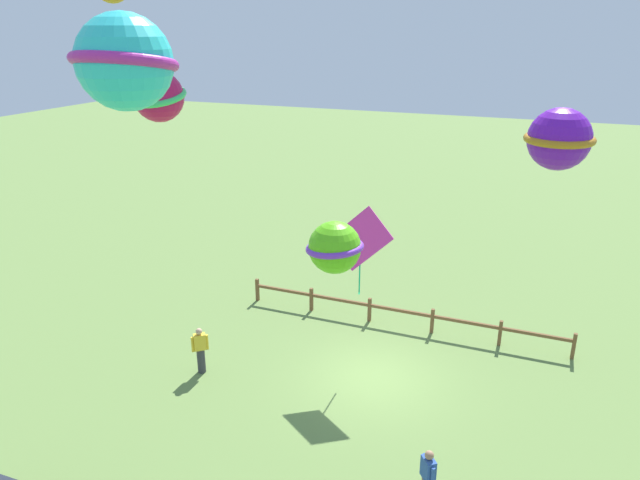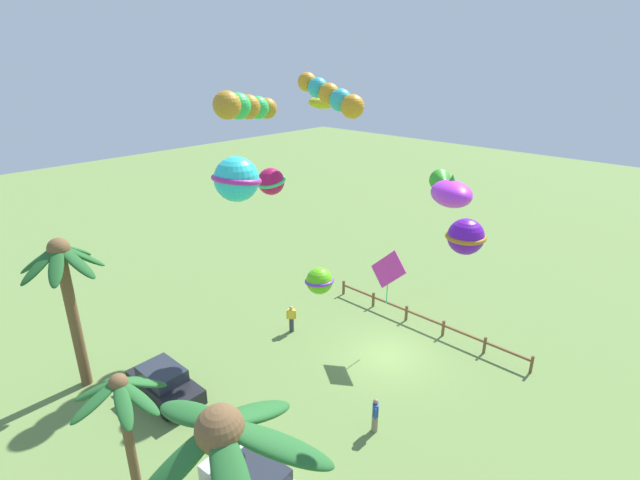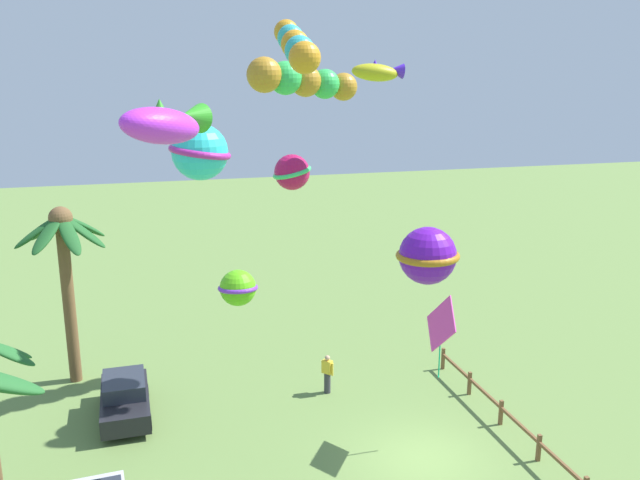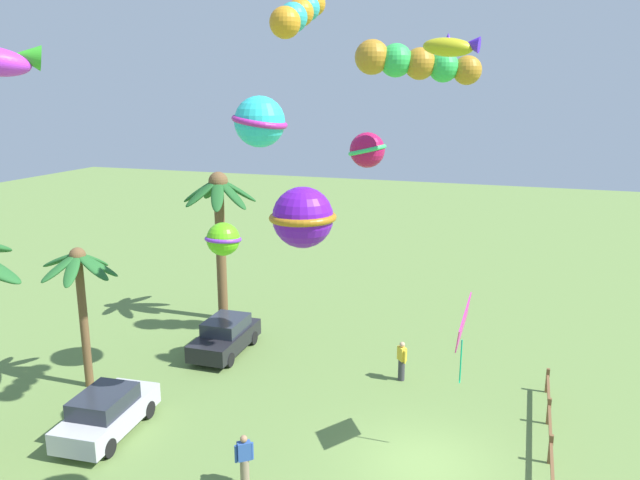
# 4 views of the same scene
# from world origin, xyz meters

# --- Properties ---
(ground_plane) EXTENTS (120.00, 120.00, 0.00)m
(ground_plane) POSITION_xyz_m (0.00, 0.00, 0.00)
(ground_plane) COLOR olive
(palm_tree_0) EXTENTS (3.02, 3.08, 5.47)m
(palm_tree_0) POSITION_xyz_m (0.99, 12.98, 4.25)
(palm_tree_0) COLOR brown
(palm_tree_0) RESTS_ON ground
(palm_tree_2) EXTENTS (3.63, 3.59, 7.33)m
(palm_tree_2) POSITION_xyz_m (9.09, 11.50, 5.44)
(palm_tree_2) COLOR brown
(palm_tree_2) RESTS_ON ground
(rail_fence) EXTENTS (12.10, 0.12, 0.95)m
(rail_fence) POSITION_xyz_m (0.08, -3.62, 0.59)
(rail_fence) COLOR brown
(rail_fence) RESTS_ON ground
(parked_car_1) EXTENTS (3.94, 1.81, 1.51)m
(parked_car_1) POSITION_xyz_m (5.44, 9.46, 0.75)
(parked_car_1) COLOR black
(parked_car_1) RESTS_ON ground
(parked_car_2) EXTENTS (4.02, 2.00, 1.51)m
(parked_car_2) POSITION_xyz_m (-1.64, 10.13, 0.75)
(parked_car_2) COLOR #BCBCC1
(parked_car_2) RESTS_ON ground
(spectator_0) EXTENTS (0.44, 0.42, 1.59)m
(spectator_0) POSITION_xyz_m (5.30, 1.75, 0.81)
(spectator_0) COLOR #38383D
(spectator_0) RESTS_ON ground
(spectator_1) EXTENTS (0.42, 0.45, 1.59)m
(spectator_1) POSITION_xyz_m (-2.68, 4.66, 0.81)
(spectator_1) COLOR gray
(spectator_1) RESTS_ON ground
(kite_ball_0) EXTENTS (2.01, 2.02, 1.77)m
(kite_ball_0) POSITION_xyz_m (3.06, 6.54, 9.98)
(kite_ball_0) COLOR #2CCED1
(kite_tube_2) EXTENTS (3.03, 0.85, 1.53)m
(kite_tube_2) POSITION_xyz_m (0.36, 4.07, 13.09)
(kite_tube_2) COLOR orange
(kite_ball_3) EXTENTS (1.73, 1.74, 1.33)m
(kite_ball_3) POSITION_xyz_m (-4.48, 2.17, 8.35)
(kite_ball_3) COLOR #6514B5
(kite_ball_4) EXTENTS (1.47, 1.46, 1.27)m
(kite_ball_4) POSITION_xyz_m (4.92, 3.18, 8.95)
(kite_ball_4) COLOR #B5134D
(kite_fish_5) EXTENTS (0.95, 1.90, 0.80)m
(kite_fish_5) POSITION_xyz_m (4.20, 0.29, 12.39)
(kite_fish_5) COLOR gold
(kite_diamond_6) EXTENTS (2.15, 0.42, 2.97)m
(kite_diamond_6) POSITION_xyz_m (0.83, -0.87, 4.30)
(kite_diamond_6) COLOR #E935AE
(kite_tube_7) EXTENTS (2.47, 4.72, 1.71)m
(kite_tube_7) POSITION_xyz_m (7.83, 2.15, 12.07)
(kite_tube_7) COLOR #B98021
(kite_ball_8) EXTENTS (1.22, 1.22, 0.99)m
(kite_ball_8) POSITION_xyz_m (-0.86, 6.03, 6.75)
(kite_ball_8) COLOR #5ACA18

